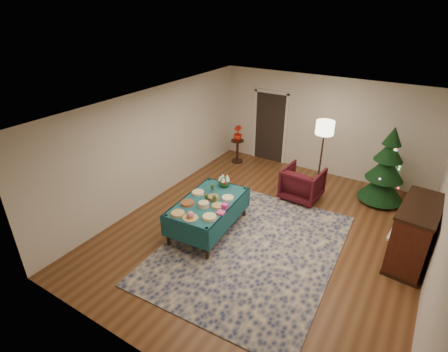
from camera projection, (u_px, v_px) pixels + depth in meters
The scene contains 25 objects.
room_shell at pixel (269, 176), 6.86m from camera, with size 7.00×7.00×7.00m.
doorway at pixel (270, 126), 10.36m from camera, with size 1.08×0.04×2.16m.
rug at pixel (251, 247), 6.99m from camera, with size 3.20×4.20×0.02m, color #121C44.
buffet_table at pixel (208, 207), 7.28m from camera, with size 1.22×1.93×0.72m.
platter_0 at pixel (178, 213), 6.76m from camera, with size 0.30×0.30×0.05m.
platter_1 at pixel (190, 216), 6.62m from camera, with size 0.31×0.31×0.16m.
platter_2 at pixel (209, 217), 6.63m from camera, with size 0.31×0.31×0.06m.
platter_3 at pixel (187, 203), 7.10m from camera, with size 0.32×0.32×0.05m.
platter_4 at pixel (204, 205), 7.00m from camera, with size 0.25×0.25×0.10m.
platter_5 at pixel (218, 206), 7.02m from camera, with size 0.28×0.28×0.04m.
platter_6 at pixel (198, 193), 7.48m from camera, with size 0.30×0.30×0.05m.
platter_7 at pixel (213, 198), 7.27m from camera, with size 0.27×0.27×0.07m.
platter_8 at pixel (228, 198), 7.30m from camera, with size 0.29×0.29×0.04m.
goblet_0 at pixel (212, 188), 7.53m from camera, with size 0.08×0.08×0.17m.
goblet_1 at pixel (214, 199), 7.11m from camera, with size 0.08×0.08×0.17m.
goblet_2 at pixel (206, 198), 7.17m from camera, with size 0.08×0.08×0.17m.
napkin_stack at pixel (221, 213), 6.79m from camera, with size 0.14×0.14×0.04m, color #F74483.
gift_box at pixel (225, 206), 6.95m from camera, with size 0.12×0.12×0.10m, color #D0398D.
centerpiece at pixel (224, 181), 7.73m from camera, with size 0.26×0.26×0.30m.
armchair at pixel (303, 182), 8.54m from camera, with size 0.88×0.83×0.91m, color #3D0D13.
floor_lamp at pixel (324, 132), 8.53m from camera, with size 0.44×0.44×1.83m.
side_table at pixel (237, 151), 10.56m from camera, with size 0.39×0.39×0.69m.
potted_plant at pixel (238, 136), 10.35m from camera, with size 0.25×0.45×0.25m, color red.
christmas_tree at pixel (386, 170), 8.22m from camera, with size 1.26×1.26×1.92m.
piano at pixel (414, 234), 6.40m from camera, with size 0.79×1.47×1.23m.
Camera 1 is at (2.48, -5.66, 4.45)m, focal length 28.00 mm.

